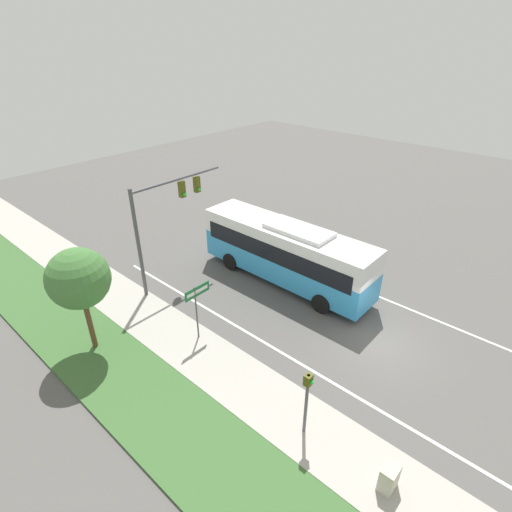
{
  "coord_description": "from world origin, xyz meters",
  "views": [
    {
      "loc": [
        -14.87,
        -5.43,
        12.93
      ],
      "look_at": [
        -0.05,
        7.7,
        1.92
      ],
      "focal_mm": 28.0,
      "sensor_mm": 36.0,
      "label": 1
    }
  ],
  "objects_px": {
    "bus": "(286,250)",
    "pedestrian_signal": "(307,395)",
    "signal_gantry": "(164,212)",
    "utility_cabinet": "(389,478)",
    "street_sign": "(197,302)"
  },
  "relations": [
    {
      "from": "signal_gantry",
      "to": "pedestrian_signal",
      "type": "relative_size",
      "value": 2.17
    },
    {
      "from": "bus",
      "to": "utility_cabinet",
      "type": "distance_m",
      "value": 12.91
    },
    {
      "from": "bus",
      "to": "street_sign",
      "type": "bearing_deg",
      "value": -179.26
    },
    {
      "from": "bus",
      "to": "signal_gantry",
      "type": "bearing_deg",
      "value": 133.82
    },
    {
      "from": "bus",
      "to": "pedestrian_signal",
      "type": "bearing_deg",
      "value": -138.19
    },
    {
      "from": "bus",
      "to": "pedestrian_signal",
      "type": "distance_m",
      "value": 10.48
    },
    {
      "from": "street_sign",
      "to": "signal_gantry",
      "type": "bearing_deg",
      "value": 66.21
    },
    {
      "from": "bus",
      "to": "pedestrian_signal",
      "type": "xyz_separation_m",
      "value": [
        -7.81,
        -6.98,
        -0.06
      ]
    },
    {
      "from": "bus",
      "to": "signal_gantry",
      "type": "xyz_separation_m",
      "value": [
        -4.64,
        4.84,
        2.47
      ]
    },
    {
      "from": "bus",
      "to": "street_sign",
      "type": "xyz_separation_m",
      "value": [
        -6.81,
        -0.09,
        0.08
      ]
    },
    {
      "from": "bus",
      "to": "signal_gantry",
      "type": "relative_size",
      "value": 1.71
    },
    {
      "from": "pedestrian_signal",
      "to": "signal_gantry",
      "type": "bearing_deg",
      "value": 75.01
    },
    {
      "from": "signal_gantry",
      "to": "utility_cabinet",
      "type": "relative_size",
      "value": 6.43
    },
    {
      "from": "street_sign",
      "to": "utility_cabinet",
      "type": "bearing_deg",
      "value": -95.36
    },
    {
      "from": "street_sign",
      "to": "utility_cabinet",
      "type": "xyz_separation_m",
      "value": [
        -0.95,
        -10.13,
        -1.53
      ]
    }
  ]
}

